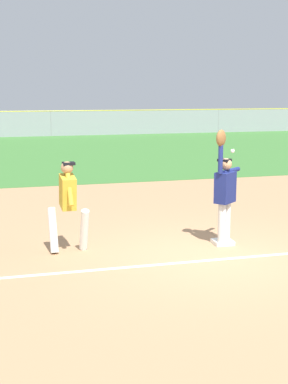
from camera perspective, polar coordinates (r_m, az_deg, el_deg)
name	(u,v)px	position (r m, az deg, el deg)	size (l,w,h in m)	color
ground_plane	(212,255)	(10.27, 7.07, -6.53)	(83.00, 83.00, 0.00)	tan
outfield_grass	(72,152)	(27.36, -7.47, 4.19)	(47.67, 19.33, 0.01)	#3D7533
chalk_foul_line	(19,276)	(9.28, -12.90, -8.57)	(12.00, 0.10, 0.01)	white
first_base	(223,242)	(11.01, 8.19, -5.17)	(0.38, 0.38, 0.08)	white
fielder	(225,189)	(10.70, 8.40, 0.31)	(0.77, 0.64, 2.28)	silver
runner	(68,200)	(10.25, -7.93, -0.84)	(0.73, 0.84, 1.72)	white
baseball	(233,151)	(10.56, 9.22, 4.24)	(0.07, 0.07, 0.07)	white
outfield_fence	(51,123)	(36.86, -9.67, 7.06)	(47.75, 0.08, 1.68)	#93999E
parked_car_white	(3,123)	(40.58, -14.47, 6.95)	(4.53, 2.37, 1.25)	white
parked_car_blue	(88,122)	(41.19, -5.90, 7.27)	(4.55, 2.41, 1.25)	#23389E
parked_car_black	(162,120)	(42.96, 1.94, 7.46)	(4.49, 2.29, 1.25)	black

